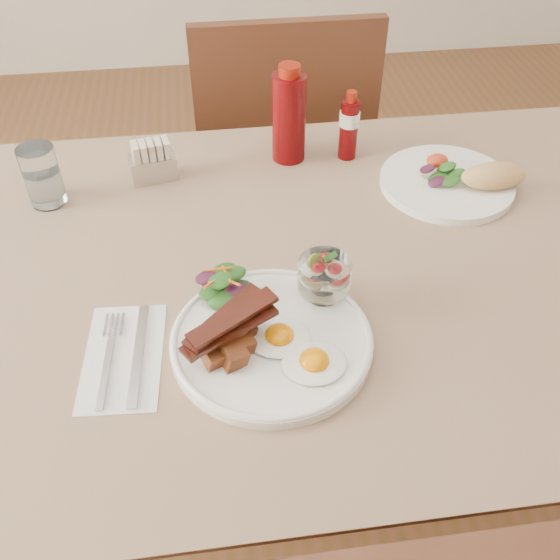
{
  "coord_description": "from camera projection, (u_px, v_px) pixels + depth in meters",
  "views": [
    {
      "loc": [
        -0.19,
        -0.74,
        1.41
      ],
      "look_at": [
        -0.11,
        -0.11,
        0.82
      ],
      "focal_mm": 40.0,
      "sensor_mm": 36.0,
      "label": 1
    }
  ],
  "objects": [
    {
      "name": "fried_eggs",
      "position": [
        297.0,
        349.0,
        0.83
      ],
      "size": [
        0.14,
        0.15,
        0.02
      ],
      "rotation": [
        0.0,
        0.0,
        -0.27
      ],
      "color": "white",
      "rests_on": "main_plate"
    },
    {
      "name": "sugar_caddy",
      "position": [
        153.0,
        163.0,
        1.15
      ],
      "size": [
        0.09,
        0.06,
        0.08
      ],
      "rotation": [
        0.0,
        0.0,
        0.19
      ],
      "color": "#B8B8BD",
      "rests_on": "table"
    },
    {
      "name": "bacon_potato_pile",
      "position": [
        229.0,
        335.0,
        0.82
      ],
      "size": [
        0.14,
        0.11,
        0.06
      ],
      "rotation": [
        0.0,
        0.0,
        0.13
      ],
      "color": "brown",
      "rests_on": "main_plate"
    },
    {
      "name": "chair_far",
      "position": [
        281.0,
        161.0,
        1.64
      ],
      "size": [
        0.42,
        0.42,
        0.93
      ],
      "color": "#4F2918",
      "rests_on": "ground"
    },
    {
      "name": "napkin_cutlery",
      "position": [
        124.0,
        356.0,
        0.85
      ],
      "size": [
        0.12,
        0.2,
        0.01
      ],
      "rotation": [
        0.0,
        0.0,
        -0.07
      ],
      "color": "white",
      "rests_on": "table"
    },
    {
      "name": "side_salad",
      "position": [
        223.0,
        286.0,
        0.9
      ],
      "size": [
        0.09,
        0.09,
        0.04
      ],
      "rotation": [
        0.0,
        0.0,
        -0.4
      ],
      "color": "#1A4612",
      "rests_on": "main_plate"
    },
    {
      "name": "main_plate",
      "position": [
        272.0,
        341.0,
        0.86
      ],
      "size": [
        0.28,
        0.28,
        0.02
      ],
      "primitive_type": "cylinder",
      "color": "white",
      "rests_on": "table"
    },
    {
      "name": "second_plate",
      "position": [
        458.0,
        180.0,
        1.14
      ],
      "size": [
        0.25,
        0.24,
        0.06
      ],
      "rotation": [
        0.0,
        0.0,
        0.04
      ],
      "color": "white",
      "rests_on": "table"
    },
    {
      "name": "water_glass",
      "position": [
        43.0,
        179.0,
        1.08
      ],
      "size": [
        0.06,
        0.06,
        0.11
      ],
      "color": "white",
      "rests_on": "table"
    },
    {
      "name": "ketchup_bottle",
      "position": [
        289.0,
        116.0,
        1.17
      ],
      "size": [
        0.07,
        0.07,
        0.19
      ],
      "rotation": [
        0.0,
        0.0,
        -0.14
      ],
      "color": "#540407",
      "rests_on": "table"
    },
    {
      "name": "fruit_cup",
      "position": [
        324.0,
        275.0,
        0.89
      ],
      "size": [
        0.08,
        0.08,
        0.08
      ],
      "rotation": [
        0.0,
        0.0,
        0.07
      ],
      "color": "white",
      "rests_on": "main_plate"
    },
    {
      "name": "hot_sauce_bottle",
      "position": [
        349.0,
        126.0,
        1.18
      ],
      "size": [
        0.04,
        0.04,
        0.14
      ],
      "rotation": [
        0.0,
        0.0,
        0.07
      ],
      "color": "#540407",
      "rests_on": "table"
    },
    {
      "name": "table",
      "position": [
        333.0,
        299.0,
        1.06
      ],
      "size": [
        1.33,
        0.88,
        0.75
      ],
      "color": "#4F2918",
      "rests_on": "ground"
    }
  ]
}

